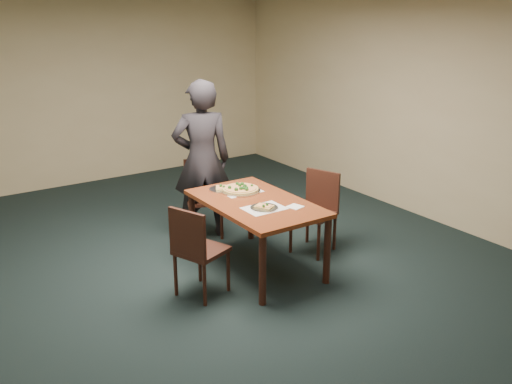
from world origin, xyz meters
TOP-DOWN VIEW (x-y plane):
  - ground at (0.00, 0.00)m, footprint 8.00×8.00m
  - room_shell at (0.00, 0.00)m, footprint 8.00×8.00m
  - dining_table at (0.30, -0.03)m, footprint 0.90×1.50m
  - chair_far at (0.32, 1.14)m, footprint 0.54×0.54m
  - chair_left at (-0.52, -0.24)m, footprint 0.54×0.54m
  - chair_right at (1.14, -0.01)m, footprint 0.54×0.54m
  - diner at (0.28, 1.07)m, footprint 0.80×0.66m
  - placemat_main at (0.35, 0.34)m, footprint 0.42×0.32m
  - placemat_near at (0.25, -0.26)m, footprint 0.40×0.30m
  - pizza_pan at (0.35, 0.34)m, footprint 0.43×0.43m
  - slice_plate_near at (0.25, -0.26)m, footprint 0.28×0.28m
  - slice_plate_far at (0.21, 0.50)m, footprint 0.28×0.28m
  - napkin at (0.53, -0.40)m, footprint 0.17×0.17m

SIDE VIEW (x-z plane):
  - ground at x=0.00m, z-range 0.00..0.00m
  - chair_far at x=0.32m, z-range 0.06..0.97m
  - chair_left at x=-0.52m, z-range 0.06..0.97m
  - chair_right at x=1.14m, z-range 0.06..0.97m
  - dining_table at x=0.30m, z-range 0.28..1.03m
  - placemat_main at x=0.35m, z-range 0.75..0.75m
  - placemat_near at x=0.25m, z-range 0.75..0.75m
  - napkin at x=0.53m, z-range 0.75..0.76m
  - slice_plate_far at x=0.21m, z-range 0.73..0.79m
  - slice_plate_near at x=0.25m, z-range 0.74..0.79m
  - pizza_pan at x=0.35m, z-range 0.74..0.81m
  - diner at x=0.28m, z-range 0.00..1.89m
  - room_shell at x=0.00m, z-range -2.26..5.74m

